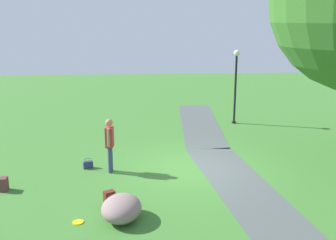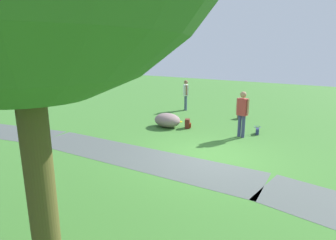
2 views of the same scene
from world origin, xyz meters
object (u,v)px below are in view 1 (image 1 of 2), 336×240
woman_with_handbag (110,141)px  backpack_by_boulder (109,198)px  spare_backpack_on_lawn (4,184)px  frisbee_on_grass (78,222)px  lamp_post (236,79)px  lawn_boulder (121,208)px  handbag_on_grass (88,164)px

woman_with_handbag → backpack_by_boulder: bearing=2.8°
spare_backpack_on_lawn → frisbee_on_grass: 3.18m
lamp_post → backpack_by_boulder: size_ratio=8.72×
lamp_post → frisbee_on_grass: size_ratio=12.97×
lawn_boulder → woman_with_handbag: woman_with_handbag is taller
handbag_on_grass → backpack_by_boulder: (2.77, 0.89, 0.05)m
backpack_by_boulder → spare_backpack_on_lawn: bearing=-110.2°
woman_with_handbag → backpack_by_boulder: (2.39, 0.12, -0.85)m
backpack_by_boulder → spare_backpack_on_lawn: same height
lamp_post → frisbee_on_grass: lamp_post is taller
handbag_on_grass → frisbee_on_grass: 3.68m
backpack_by_boulder → spare_backpack_on_lawn: (-1.15, -3.12, 0.00)m
frisbee_on_grass → lawn_boulder: bearing=94.0°
frisbee_on_grass → handbag_on_grass: bearing=-177.0°
lamp_post → spare_backpack_on_lawn: bearing=-50.1°
handbag_on_grass → woman_with_handbag: bearing=64.2°
lawn_boulder → frisbee_on_grass: (0.07, -1.06, -0.29)m
handbag_on_grass → frisbee_on_grass: size_ratio=1.30×
woman_with_handbag → spare_backpack_on_lawn: woman_with_handbag is taller
spare_backpack_on_lawn → lawn_boulder: bearing=60.3°
frisbee_on_grass → spare_backpack_on_lawn: bearing=-130.4°
lamp_post → lawn_boulder: lamp_post is taller
handbag_on_grass → backpack_by_boulder: backpack_by_boulder is taller
lamp_post → woman_with_handbag: size_ratio=1.96×
frisbee_on_grass → lamp_post: bearing=146.4°
lawn_boulder → handbag_on_grass: lawn_boulder is taller
lamp_post → lawn_boulder: 10.56m
backpack_by_boulder → handbag_on_grass: bearing=-162.1°
lamp_post → backpack_by_boulder: 10.06m
lawn_boulder → backpack_by_boulder: lawn_boulder is taller
spare_backpack_on_lawn → woman_with_handbag: bearing=112.5°
woman_with_handbag → handbag_on_grass: size_ratio=5.10×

